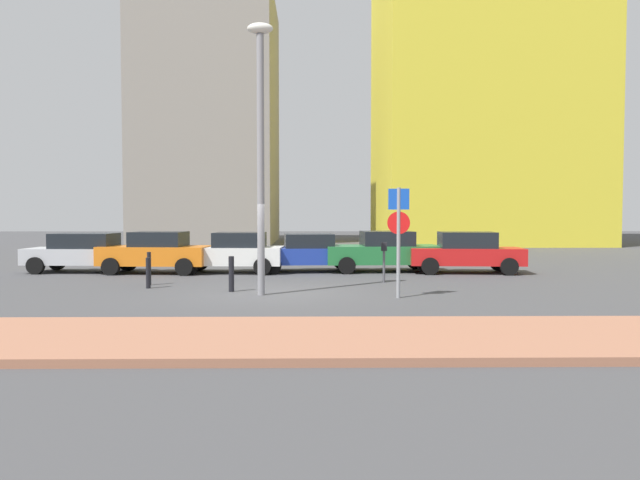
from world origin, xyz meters
TOP-DOWN VIEW (x-y plane):
  - ground_plane at (0.00, 0.00)m, footprint 120.00×120.00m
  - sidewalk_brick at (0.00, -6.42)m, footprint 40.00×3.51m
  - parked_car_silver at (-7.63, 6.15)m, footprint 4.17×2.06m
  - parked_car_orange at (-4.74, 5.71)m, footprint 4.10×2.15m
  - parked_car_white at (-1.89, 5.82)m, footprint 4.06×2.08m
  - parked_car_blue at (0.99, 6.23)m, footprint 4.20×2.26m
  - parked_car_green at (3.90, 6.25)m, footprint 4.46×2.22m
  - parked_car_red at (6.94, 5.65)m, footprint 4.30×2.14m
  - parking_sign_post at (3.42, -1.01)m, footprint 0.59×0.17m
  - parking_meter at (3.47, 2.57)m, footprint 0.18×0.14m
  - street_lamp at (-0.27, -0.40)m, footprint 0.70×0.36m
  - traffic_bollard_near at (-1.19, 0.32)m, footprint 0.16×0.16m
  - traffic_bollard_mid at (-3.79, 1.14)m, footprint 0.14×0.14m
  - traffic_bollard_far at (-3.98, 1.94)m, footprint 0.12×0.12m
  - building_colorful_midrise at (13.98, 29.24)m, footprint 15.22×14.03m
  - building_under_construction at (-6.93, 31.09)m, footprint 10.25×12.00m

SIDE VIEW (x-z plane):
  - ground_plane at x=0.00m, z-range 0.00..0.00m
  - sidewalk_brick at x=0.00m, z-range 0.00..0.14m
  - traffic_bollard_mid at x=-3.79m, z-range 0.00..0.92m
  - traffic_bollard_near at x=-1.19m, z-range 0.00..1.02m
  - traffic_bollard_far at x=-3.98m, z-range 0.00..1.04m
  - parked_car_blue at x=0.99m, z-range 0.02..1.49m
  - parked_car_white at x=-1.89m, z-range 0.02..1.55m
  - parked_car_silver at x=-7.63m, z-range 0.04..1.53m
  - parked_car_red at x=6.94m, z-range 0.02..1.57m
  - parked_car_green at x=3.90m, z-range 0.01..1.58m
  - parked_car_orange at x=-4.74m, z-range 0.02..1.58m
  - parking_meter at x=3.47m, z-range 0.20..1.51m
  - parking_sign_post at x=3.42m, z-range 0.38..3.30m
  - street_lamp at x=-0.27m, z-range 0.63..8.01m
  - building_under_construction at x=-6.93m, z-range 0.00..19.26m
  - building_colorful_midrise at x=13.98m, z-range 0.00..28.86m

